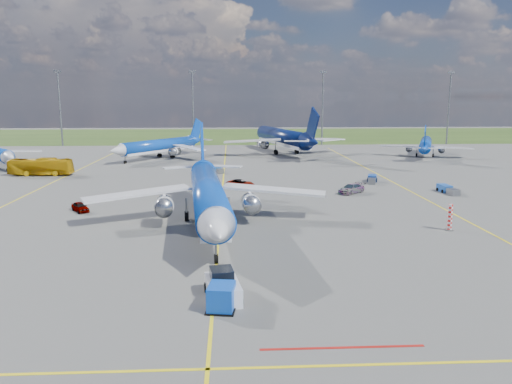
{
  "coord_description": "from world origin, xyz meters",
  "views": [
    {
      "loc": [
        1.39,
        -45.37,
        14.85
      ],
      "look_at": [
        4.28,
        11.19,
        4.0
      ],
      "focal_mm": 35.0,
      "sensor_mm": 36.0,
      "label": 1
    }
  ],
  "objects_px": {
    "pushback_tug": "(223,287)",
    "service_car_b": "(240,183)",
    "uld_container": "(221,297)",
    "apron_bus": "(41,167)",
    "bg_jet_nnw": "(160,159)",
    "baggage_tug_w": "(447,190)",
    "warning_post": "(450,217)",
    "main_airliner": "(209,225)",
    "bg_jet_ne": "(425,156)",
    "baggage_tug_e": "(372,179)",
    "service_car_a": "(80,207)",
    "baggage_tug_c": "(218,170)",
    "service_car_c": "(351,189)",
    "bg_jet_n": "(282,153)"
  },
  "relations": [
    {
      "from": "uld_container",
      "to": "service_car_a",
      "type": "bearing_deg",
      "value": 129.58
    },
    {
      "from": "bg_jet_n",
      "to": "service_car_c",
      "type": "height_order",
      "value": "bg_jet_n"
    },
    {
      "from": "apron_bus",
      "to": "bg_jet_nnw",
      "type": "bearing_deg",
      "value": -34.17
    },
    {
      "from": "bg_jet_ne",
      "to": "baggage_tug_e",
      "type": "distance_m",
      "value": 45.87
    },
    {
      "from": "bg_jet_n",
      "to": "service_car_a",
      "type": "xyz_separation_m",
      "value": [
        -33.68,
        -67.83,
        0.63
      ]
    },
    {
      "from": "service_car_c",
      "to": "baggage_tug_c",
      "type": "relative_size",
      "value": 1.08
    },
    {
      "from": "bg_jet_nnw",
      "to": "baggage_tug_e",
      "type": "height_order",
      "value": "bg_jet_nnw"
    },
    {
      "from": "uld_container",
      "to": "apron_bus",
      "type": "height_order",
      "value": "apron_bus"
    },
    {
      "from": "bg_jet_n",
      "to": "baggage_tug_c",
      "type": "distance_m",
      "value": 37.56
    },
    {
      "from": "bg_jet_nnw",
      "to": "service_car_b",
      "type": "relative_size",
      "value": 7.34
    },
    {
      "from": "warning_post",
      "to": "baggage_tug_w",
      "type": "xyz_separation_m",
      "value": [
        9.31,
        21.77,
        -0.97
      ]
    },
    {
      "from": "service_car_a",
      "to": "service_car_c",
      "type": "bearing_deg",
      "value": -18.76
    },
    {
      "from": "bg_jet_ne",
      "to": "pushback_tug",
      "type": "height_order",
      "value": "bg_jet_ne"
    },
    {
      "from": "apron_bus",
      "to": "service_car_a",
      "type": "bearing_deg",
      "value": -149.76
    },
    {
      "from": "bg_jet_nnw",
      "to": "service_car_a",
      "type": "relative_size",
      "value": 9.3
    },
    {
      "from": "bg_jet_nnw",
      "to": "apron_bus",
      "type": "distance_m",
      "value": 31.86
    },
    {
      "from": "service_car_b",
      "to": "baggage_tug_e",
      "type": "bearing_deg",
      "value": -66.79
    },
    {
      "from": "warning_post",
      "to": "main_airliner",
      "type": "bearing_deg",
      "value": 172.58
    },
    {
      "from": "apron_bus",
      "to": "service_car_b",
      "type": "relative_size",
      "value": 2.55
    },
    {
      "from": "service_car_c",
      "to": "bg_jet_nnw",
      "type": "bearing_deg",
      "value": 178.07
    },
    {
      "from": "service_car_c",
      "to": "baggage_tug_e",
      "type": "bearing_deg",
      "value": 108.66
    },
    {
      "from": "bg_jet_ne",
      "to": "apron_bus",
      "type": "distance_m",
      "value": 90.27
    },
    {
      "from": "service_car_b",
      "to": "baggage_tug_c",
      "type": "relative_size",
      "value": 0.98
    },
    {
      "from": "service_car_a",
      "to": "bg_jet_ne",
      "type": "bearing_deg",
      "value": 6.34
    },
    {
      "from": "bg_jet_nnw",
      "to": "service_car_a",
      "type": "distance_m",
      "value": 57.15
    },
    {
      "from": "baggage_tug_w",
      "to": "warning_post",
      "type": "bearing_deg",
      "value": -117.54
    },
    {
      "from": "bg_jet_ne",
      "to": "baggage_tug_w",
      "type": "height_order",
      "value": "bg_jet_ne"
    },
    {
      "from": "bg_jet_n",
      "to": "uld_container",
      "type": "relative_size",
      "value": 20.77
    },
    {
      "from": "apron_bus",
      "to": "baggage_tug_e",
      "type": "xyz_separation_m",
      "value": [
        61.25,
        -10.98,
        -1.11
      ]
    },
    {
      "from": "main_airliner",
      "to": "pushback_tug",
      "type": "distance_m",
      "value": 21.63
    },
    {
      "from": "warning_post",
      "to": "service_car_c",
      "type": "height_order",
      "value": "warning_post"
    },
    {
      "from": "bg_jet_nnw",
      "to": "pushback_tug",
      "type": "height_order",
      "value": "bg_jet_nnw"
    },
    {
      "from": "bg_jet_nnw",
      "to": "bg_jet_n",
      "type": "distance_m",
      "value": 32.98
    },
    {
      "from": "pushback_tug",
      "to": "service_car_b",
      "type": "distance_m",
      "value": 46.44
    },
    {
      "from": "main_airliner",
      "to": "service_car_b",
      "type": "relative_size",
      "value": 8.85
    },
    {
      "from": "pushback_tug",
      "to": "apron_bus",
      "type": "height_order",
      "value": "apron_bus"
    },
    {
      "from": "bg_jet_ne",
      "to": "warning_post",
      "type": "bearing_deg",
      "value": 93.22
    },
    {
      "from": "bg_jet_ne",
      "to": "baggage_tug_w",
      "type": "relative_size",
      "value": 6.07
    },
    {
      "from": "bg_jet_nnw",
      "to": "uld_container",
      "type": "relative_size",
      "value": 15.23
    },
    {
      "from": "warning_post",
      "to": "service_car_c",
      "type": "xyz_separation_m",
      "value": [
        -5.84,
        22.26,
        -0.76
      ]
    },
    {
      "from": "uld_container",
      "to": "baggage_tug_e",
      "type": "distance_m",
      "value": 58.22
    },
    {
      "from": "service_car_b",
      "to": "baggage_tug_c",
      "type": "bearing_deg",
      "value": 27.59
    },
    {
      "from": "bg_jet_nnw",
      "to": "bg_jet_ne",
      "type": "xyz_separation_m",
      "value": [
        66.84,
        2.23,
        0.0
      ]
    },
    {
      "from": "baggage_tug_w",
      "to": "main_airliner",
      "type": "bearing_deg",
      "value": -157.9
    },
    {
      "from": "bg_jet_nnw",
      "to": "baggage_tug_c",
      "type": "bearing_deg",
      "value": -23.32
    },
    {
      "from": "bg_jet_nnw",
      "to": "service_car_c",
      "type": "height_order",
      "value": "bg_jet_nnw"
    },
    {
      "from": "main_airliner",
      "to": "service_car_b",
      "type": "bearing_deg",
      "value": 75.16
    },
    {
      "from": "bg_jet_nnw",
      "to": "baggage_tug_w",
      "type": "relative_size",
      "value": 6.61
    },
    {
      "from": "service_car_b",
      "to": "service_car_a",
      "type": "bearing_deg",
      "value": 142.07
    },
    {
      "from": "bg_jet_nnw",
      "to": "apron_bus",
      "type": "bearing_deg",
      "value": -92.65
    }
  ]
}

